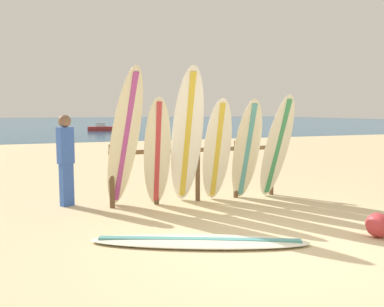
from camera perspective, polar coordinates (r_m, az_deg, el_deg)
ground_plane at (r=5.47m, az=11.54°, el=-12.31°), size 120.00×120.00×0.00m
ocean_water at (r=62.46m, az=-18.23°, el=4.19°), size 120.00×80.00×0.01m
surfboard_rack at (r=7.69m, az=0.79°, el=-1.57°), size 3.33×0.09×1.12m
surfboard_leaning_far_left at (r=6.97m, az=-9.39°, el=1.89°), size 0.71×1.21×2.43m
surfboard_leaning_left at (r=7.14m, az=-4.87°, el=0.10°), size 0.55×0.68×1.95m
surfboard_leaning_center_left at (r=7.24m, az=-0.70°, el=2.25°), size 0.69×1.14×2.46m
surfboard_leaning_center at (r=7.53m, az=3.51°, el=0.38°), size 0.61×0.81×1.94m
surfboard_leaning_center_right at (r=7.75m, az=7.66°, el=0.47°), size 0.56×0.73×1.93m
surfboard_leaning_right at (r=7.95m, az=11.77°, el=0.84°), size 0.56×0.84×2.01m
surfboard_lying_on_sand at (r=5.36m, az=1.01°, el=-12.17°), size 2.83×1.67×0.08m
beachgoer_standing at (r=7.59m, az=-17.23°, el=-0.36°), size 0.31×0.27×1.63m
small_boat_offshore at (r=34.92m, az=-12.65°, el=3.52°), size 2.19×1.30×0.71m
beach_ball at (r=6.14m, az=24.57°, el=-9.07°), size 0.33×0.33×0.33m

